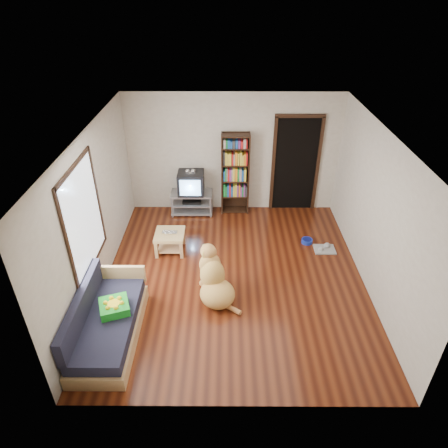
{
  "coord_description": "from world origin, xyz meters",
  "views": [
    {
      "loc": [
        -0.15,
        -5.49,
        4.53
      ],
      "look_at": [
        -0.18,
        0.32,
        0.9
      ],
      "focal_mm": 32.0,
      "sensor_mm": 36.0,
      "label": 1
    }
  ],
  "objects_px": {
    "sofa": "(106,324)",
    "coffee_table": "(170,238)",
    "crt_tv": "(191,182)",
    "dog": "(214,280)",
    "bookshelf": "(235,170)",
    "laptop": "(169,233)",
    "dog_bowl": "(307,241)",
    "grey_rag": "(324,249)",
    "green_cushion": "(114,307)",
    "tv_stand": "(192,202)"
  },
  "relations": [
    {
      "from": "grey_rag",
      "to": "dog",
      "type": "xyz_separation_m",
      "value": [
        -2.11,
        -1.31,
        0.31
      ]
    },
    {
      "from": "crt_tv",
      "to": "sofa",
      "type": "relative_size",
      "value": 0.32
    },
    {
      "from": "crt_tv",
      "to": "dog",
      "type": "bearing_deg",
      "value": -78.54
    },
    {
      "from": "tv_stand",
      "to": "coffee_table",
      "type": "height_order",
      "value": "tv_stand"
    },
    {
      "from": "crt_tv",
      "to": "bookshelf",
      "type": "relative_size",
      "value": 0.32
    },
    {
      "from": "bookshelf",
      "to": "sofa",
      "type": "height_order",
      "value": "bookshelf"
    },
    {
      "from": "bookshelf",
      "to": "dog",
      "type": "bearing_deg",
      "value": -97.82
    },
    {
      "from": "green_cushion",
      "to": "bookshelf",
      "type": "xyz_separation_m",
      "value": [
        1.8,
        3.61,
        0.51
      ]
    },
    {
      "from": "dog_bowl",
      "to": "bookshelf",
      "type": "distance_m",
      "value": 2.14
    },
    {
      "from": "green_cushion",
      "to": "tv_stand",
      "type": "height_order",
      "value": "green_cushion"
    },
    {
      "from": "bookshelf",
      "to": "laptop",
      "type": "bearing_deg",
      "value": -128.62
    },
    {
      "from": "grey_rag",
      "to": "tv_stand",
      "type": "distance_m",
      "value": 3.04
    },
    {
      "from": "green_cushion",
      "to": "tv_stand",
      "type": "bearing_deg",
      "value": 56.99
    },
    {
      "from": "dog_bowl",
      "to": "sofa",
      "type": "distance_m",
      "value": 4.15
    },
    {
      "from": "crt_tv",
      "to": "dog",
      "type": "xyz_separation_m",
      "value": [
        0.56,
        -2.76,
        -0.41
      ]
    },
    {
      "from": "sofa",
      "to": "dog",
      "type": "xyz_separation_m",
      "value": [
        1.53,
        0.89,
        0.07
      ]
    },
    {
      "from": "dog_bowl",
      "to": "bookshelf",
      "type": "xyz_separation_m",
      "value": [
        -1.42,
        1.27,
        0.96
      ]
    },
    {
      "from": "dog_bowl",
      "to": "grey_rag",
      "type": "relative_size",
      "value": 0.55
    },
    {
      "from": "grey_rag",
      "to": "coffee_table",
      "type": "bearing_deg",
      "value": -179.5
    },
    {
      "from": "green_cushion",
      "to": "grey_rag",
      "type": "distance_m",
      "value": 4.12
    },
    {
      "from": "grey_rag",
      "to": "dog",
      "type": "distance_m",
      "value": 2.5
    },
    {
      "from": "green_cushion",
      "to": "tv_stand",
      "type": "relative_size",
      "value": 0.45
    },
    {
      "from": "tv_stand",
      "to": "sofa",
      "type": "height_order",
      "value": "sofa"
    },
    {
      "from": "green_cushion",
      "to": "crt_tv",
      "type": "bearing_deg",
      "value": 57.08
    },
    {
      "from": "bookshelf",
      "to": "coffee_table",
      "type": "xyz_separation_m",
      "value": [
        -1.26,
        -1.55,
        -0.72
      ]
    },
    {
      "from": "grey_rag",
      "to": "coffee_table",
      "type": "xyz_separation_m",
      "value": [
        -2.98,
        -0.03,
        0.27
      ]
    },
    {
      "from": "crt_tv",
      "to": "coffee_table",
      "type": "relative_size",
      "value": 1.05
    },
    {
      "from": "tv_stand",
      "to": "sofa",
      "type": "bearing_deg",
      "value": -105.02
    },
    {
      "from": "green_cushion",
      "to": "coffee_table",
      "type": "xyz_separation_m",
      "value": [
        0.54,
        2.06,
        -0.21
      ]
    },
    {
      "from": "dog_bowl",
      "to": "bookshelf",
      "type": "bearing_deg",
      "value": 138.07
    },
    {
      "from": "green_cushion",
      "to": "tv_stand",
      "type": "distance_m",
      "value": 3.63
    },
    {
      "from": "crt_tv",
      "to": "dog_bowl",
      "type": "bearing_deg",
      "value": -26.92
    },
    {
      "from": "green_cushion",
      "to": "laptop",
      "type": "distance_m",
      "value": 2.1
    },
    {
      "from": "crt_tv",
      "to": "dog",
      "type": "distance_m",
      "value": 2.85
    },
    {
      "from": "laptop",
      "to": "bookshelf",
      "type": "height_order",
      "value": "bookshelf"
    },
    {
      "from": "bookshelf",
      "to": "dog",
      "type": "distance_m",
      "value": 2.94
    },
    {
      "from": "sofa",
      "to": "dog",
      "type": "height_order",
      "value": "dog"
    },
    {
      "from": "coffee_table",
      "to": "laptop",
      "type": "bearing_deg",
      "value": -90.0
    },
    {
      "from": "grey_rag",
      "to": "sofa",
      "type": "xyz_separation_m",
      "value": [
        -3.64,
        -2.2,
        0.25
      ]
    },
    {
      "from": "sofa",
      "to": "laptop",
      "type": "bearing_deg",
      "value": 72.85
    },
    {
      "from": "laptop",
      "to": "dog_bowl",
      "type": "xyz_separation_m",
      "value": [
        2.68,
        0.31,
        -0.37
      ]
    },
    {
      "from": "crt_tv",
      "to": "bookshelf",
      "type": "xyz_separation_m",
      "value": [
        0.95,
        0.07,
        0.26
      ]
    },
    {
      "from": "crt_tv",
      "to": "coffee_table",
      "type": "height_order",
      "value": "crt_tv"
    },
    {
      "from": "laptop",
      "to": "bookshelf",
      "type": "relative_size",
      "value": 0.16
    },
    {
      "from": "laptop",
      "to": "green_cushion",
      "type": "bearing_deg",
      "value": -101.21
    },
    {
      "from": "sofa",
      "to": "dog",
      "type": "distance_m",
      "value": 1.77
    },
    {
      "from": "laptop",
      "to": "grey_rag",
      "type": "distance_m",
      "value": 3.01
    },
    {
      "from": "laptop",
      "to": "bookshelf",
      "type": "xyz_separation_m",
      "value": [
        1.26,
        1.58,
        0.59
      ]
    },
    {
      "from": "sofa",
      "to": "coffee_table",
      "type": "xyz_separation_m",
      "value": [
        0.66,
        2.17,
        0.02
      ]
    },
    {
      "from": "laptop",
      "to": "grey_rag",
      "type": "height_order",
      "value": "laptop"
    }
  ]
}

